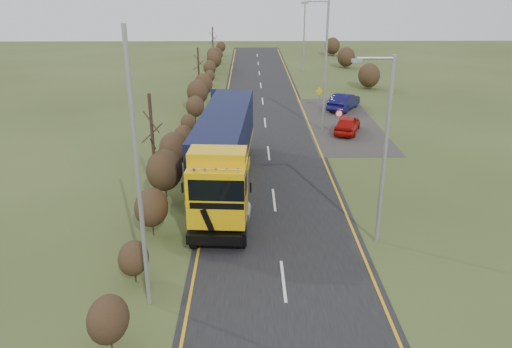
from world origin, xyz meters
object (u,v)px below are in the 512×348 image
Objects in this scene: car_blue_sedan at (344,102)px; streetlight_near at (383,145)px; lorry at (224,147)px; car_red_hatchback at (347,124)px; speed_sign at (339,118)px.

car_blue_sedan is 25.70m from streetlight_near.
car_red_hatchback is at bearing 53.86° from lorry.
car_red_hatchback is 18.26m from streetlight_near.
lorry is at bearing 137.71° from streetlight_near.
car_blue_sedan reaches higher than car_red_hatchback.
speed_sign is at bearing 62.04° from car_red_hatchback.
car_red_hatchback is at bearing 42.65° from speed_sign.
speed_sign is at bearing 106.84° from car_blue_sedan.
lorry is 21.32m from car_blue_sedan.
lorry is 3.35× the size of car_blue_sedan.
speed_sign is at bearing 54.52° from lorry.
car_blue_sedan is 8.58m from speed_sign.
lorry is 1.83× the size of streetlight_near.
speed_sign is at bearing 86.26° from streetlight_near.
lorry is 14.54m from car_red_hatchback.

